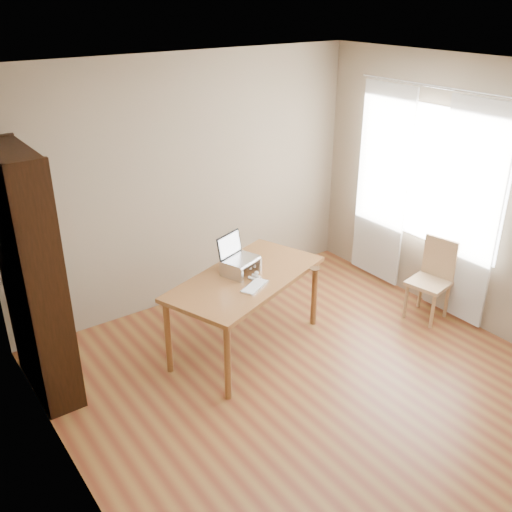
% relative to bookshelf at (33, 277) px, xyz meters
% --- Properties ---
extents(room, '(4.04, 4.54, 2.64)m').
position_rel_bookshelf_xyz_m(room, '(1.86, -1.54, 0.25)').
color(room, brown).
rests_on(room, ground).
extents(bookshelf, '(0.30, 0.90, 2.10)m').
position_rel_bookshelf_xyz_m(bookshelf, '(0.00, 0.00, 0.00)').
color(bookshelf, black).
rests_on(bookshelf, ground).
extents(curtains, '(0.03, 1.90, 2.25)m').
position_rel_bookshelf_xyz_m(curtains, '(3.75, -0.75, 0.12)').
color(curtains, white).
rests_on(curtains, ground).
extents(desk, '(1.73, 1.25, 0.75)m').
position_rel_bookshelf_xyz_m(desk, '(1.72, -0.49, -0.39)').
color(desk, brown).
rests_on(desk, ground).
extents(laptop_stand, '(0.32, 0.25, 0.13)m').
position_rel_bookshelf_xyz_m(laptop_stand, '(1.72, -0.41, -0.22)').
color(laptop_stand, silver).
rests_on(laptop_stand, desk).
extents(laptop, '(0.38, 0.37, 0.23)m').
position_rel_bookshelf_xyz_m(laptop, '(1.72, -0.35, -0.11)').
color(laptop, silver).
rests_on(laptop, laptop_stand).
extents(keyboard, '(0.33, 0.26, 0.02)m').
position_rel_bookshelf_xyz_m(keyboard, '(1.66, -0.71, -0.29)').
color(keyboard, silver).
rests_on(keyboard, desk).
extents(coaster, '(0.10, 0.10, 0.01)m').
position_rel_bookshelf_xyz_m(coaster, '(2.33, -0.74, -0.30)').
color(coaster, '#503B1B').
rests_on(coaster, desk).
extents(cat, '(0.23, 0.47, 0.14)m').
position_rel_bookshelf_xyz_m(cat, '(1.70, -0.38, -0.24)').
color(cat, '#463E37').
rests_on(cat, desk).
extents(chair, '(0.44, 0.44, 0.84)m').
position_rel_bookshelf_xyz_m(chair, '(3.60, -1.14, -0.60)').
color(chair, tan).
rests_on(chair, ground).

